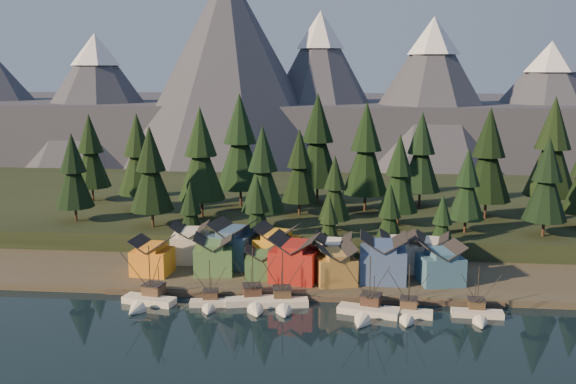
# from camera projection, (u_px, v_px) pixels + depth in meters

# --- Properties ---
(ground) EXTENTS (500.00, 500.00, 0.00)m
(ground) POSITION_uv_depth(u_px,v_px,m) (292.00, 330.00, 113.39)
(ground) COLOR black
(ground) RESTS_ON ground
(shore_strip) EXTENTS (400.00, 50.00, 1.50)m
(shore_strip) POSITION_uv_depth(u_px,v_px,m) (308.00, 260.00, 152.34)
(shore_strip) COLOR #3E382D
(shore_strip) RESTS_ON ground
(hillside) EXTENTS (420.00, 100.00, 6.00)m
(hillside) POSITION_uv_depth(u_px,v_px,m) (318.00, 207.00, 200.78)
(hillside) COLOR black
(hillside) RESTS_ON ground
(dock) EXTENTS (80.00, 4.00, 1.00)m
(dock) POSITION_uv_depth(u_px,v_px,m) (300.00, 295.00, 129.42)
(dock) COLOR #4C4436
(dock) RESTS_ON ground
(mountain_ridge) EXTENTS (560.00, 190.00, 90.00)m
(mountain_ridge) POSITION_uv_depth(u_px,v_px,m) (323.00, 109.00, 317.63)
(mountain_ridge) COLOR #46495A
(mountain_ridge) RESTS_ON ground
(boat_0) EXTENTS (11.20, 11.79, 12.93)m
(boat_0) POSITION_uv_depth(u_px,v_px,m) (146.00, 293.00, 124.80)
(boat_0) COLOR silver
(boat_0) RESTS_ON ground
(boat_1) EXTENTS (8.31, 8.87, 10.08)m
(boat_1) POSITION_uv_depth(u_px,v_px,m) (209.00, 297.00, 124.08)
(boat_1) COLOR beige
(boat_1) RESTS_ON ground
(boat_2) EXTENTS (11.68, 12.25, 12.35)m
(boat_2) POSITION_uv_depth(u_px,v_px,m) (254.00, 295.00, 124.44)
(boat_2) COLOR silver
(boat_2) RESTS_ON ground
(boat_3) EXTENTS (10.58, 11.22, 11.95)m
(boat_3) POSITION_uv_depth(u_px,v_px,m) (283.00, 296.00, 123.69)
(boat_3) COLOR white
(boat_3) RESTS_ON ground
(boat_4) EXTENTS (12.25, 12.84, 12.55)m
(boat_4) POSITION_uv_depth(u_px,v_px,m) (367.00, 305.00, 119.15)
(boat_4) COLOR beige
(boat_4) RESTS_ON ground
(boat_5) EXTENTS (9.67, 10.31, 10.94)m
(boat_5) POSITION_uv_depth(u_px,v_px,m) (408.00, 307.00, 118.68)
(boat_5) COLOR silver
(boat_5) RESTS_ON ground
(boat_6) EXTENTS (9.81, 10.61, 10.57)m
(boat_6) POSITION_uv_depth(u_px,v_px,m) (478.00, 308.00, 118.41)
(boat_6) COLOR beige
(boat_6) RESTS_ON ground
(house_front_0) EXTENTS (8.64, 8.25, 7.97)m
(house_front_0) POSITION_uv_depth(u_px,v_px,m) (152.00, 255.00, 139.22)
(house_front_0) COLOR orange
(house_front_0) RESTS_ON shore_strip
(house_front_1) EXTENTS (9.23, 8.95, 8.49)m
(house_front_1) POSITION_uv_depth(u_px,v_px,m) (214.00, 253.00, 139.54)
(house_front_1) COLOR #4C7B42
(house_front_1) RESTS_ON shore_strip
(house_front_2) EXTENTS (7.32, 7.37, 6.63)m
(house_front_2) POSITION_uv_depth(u_px,v_px,m) (262.00, 261.00, 137.07)
(house_front_2) COLOR #3E6B3A
(house_front_2) RESTS_ON shore_strip
(house_front_3) EXTENTS (10.95, 10.58, 9.71)m
(house_front_3) POSITION_uv_depth(u_px,v_px,m) (295.00, 256.00, 135.06)
(house_front_3) COLOR maroon
(house_front_3) RESTS_ON shore_strip
(house_front_4) EXTENTS (9.71, 10.16, 8.07)m
(house_front_4) POSITION_uv_depth(u_px,v_px,m) (335.00, 263.00, 133.41)
(house_front_4) COLOR #A67E3B
(house_front_4) RESTS_ON shore_strip
(house_front_5) EXTENTS (9.70, 8.86, 9.99)m
(house_front_5) POSITION_uv_depth(u_px,v_px,m) (383.00, 257.00, 134.30)
(house_front_5) COLOR #375083
(house_front_5) RESTS_ON shore_strip
(house_front_6) EXTENTS (10.08, 9.72, 8.53)m
(house_front_6) POSITION_uv_depth(u_px,v_px,m) (441.00, 262.00, 133.08)
(house_front_6) COLOR #386686
(house_front_6) RESTS_ON shore_strip
(house_back_0) EXTENTS (9.06, 8.76, 9.04)m
(house_back_0) POSITION_uv_depth(u_px,v_px,m) (191.00, 242.00, 148.10)
(house_back_0) COLOR silver
(house_back_0) RESTS_ON shore_strip
(house_back_1) EXTENTS (10.86, 10.94, 10.16)m
(house_back_1) POSITION_uv_depth(u_px,v_px,m) (233.00, 242.00, 145.23)
(house_back_1) COLOR #315276
(house_back_1) RESTS_ON shore_strip
(house_back_2) EXTENTS (10.56, 10.01, 9.52)m
(house_back_2) POSITION_uv_depth(u_px,v_px,m) (277.00, 245.00, 144.23)
(house_back_2) COLOR gold
(house_back_2) RESTS_ON shore_strip
(house_back_3) EXTENTS (8.31, 7.44, 8.23)m
(house_back_3) POSITION_uv_depth(u_px,v_px,m) (333.00, 252.00, 141.43)
(house_back_3) COLOR white
(house_back_3) RESTS_ON shore_strip
(house_back_4) EXTENTS (7.98, 7.66, 8.67)m
(house_back_4) POSITION_uv_depth(u_px,v_px,m) (397.00, 250.00, 141.53)
(house_back_4) COLOR silver
(house_back_4) RESTS_ON shore_strip
(house_back_5) EXTENTS (8.33, 8.41, 8.09)m
(house_back_5) POSITION_uv_depth(u_px,v_px,m) (432.00, 251.00, 142.32)
(house_back_5) COLOR silver
(house_back_5) RESTS_ON shore_strip
(tree_hill_0) EXTENTS (10.04, 10.04, 23.39)m
(tree_hill_0) POSITION_uv_depth(u_px,v_px,m) (73.00, 173.00, 166.59)
(tree_hill_0) COLOR #332319
(tree_hill_0) RESTS_ON hillside
(tree_hill_1) EXTENTS (11.81, 11.81, 27.51)m
(tree_hill_1) POSITION_uv_depth(u_px,v_px,m) (138.00, 157.00, 180.66)
(tree_hill_1) COLOR #332319
(tree_hill_1) RESTS_ON hillside
(tree_hill_2) EXTENTS (11.06, 11.06, 25.76)m
(tree_hill_2) POSITION_uv_depth(u_px,v_px,m) (151.00, 172.00, 160.34)
(tree_hill_2) COLOR #332319
(tree_hill_2) RESTS_ON hillside
(tree_hill_3) EXTENTS (12.79, 12.79, 29.80)m
(tree_hill_3) POSITION_uv_depth(u_px,v_px,m) (201.00, 157.00, 170.69)
(tree_hill_3) COLOR #332319
(tree_hill_3) RESTS_ON hillside
(tree_hill_4) EXTENTS (14.11, 14.11, 32.88)m
(tree_hill_4) POSITION_uv_depth(u_px,v_px,m) (240.00, 145.00, 184.27)
(tree_hill_4) COLOR #332319
(tree_hill_4) RESTS_ON hillside
(tree_hill_5) EXTENTS (11.12, 11.12, 25.90)m
(tree_hill_5) POSITION_uv_depth(u_px,v_px,m) (263.00, 172.00, 159.60)
(tree_hill_5) COLOR #332319
(tree_hill_5) RESTS_ON hillside
(tree_hill_6) EXTENTS (10.20, 10.20, 23.75)m
(tree_hill_6) POSITION_uv_depth(u_px,v_px,m) (300.00, 168.00, 173.72)
(tree_hill_6) COLOR #332319
(tree_hill_6) RESTS_ON hillside
(tree_hill_7) EXTENTS (8.15, 8.15, 18.99)m
(tree_hill_7) POSITION_uv_depth(u_px,v_px,m) (335.00, 190.00, 156.64)
(tree_hill_7) COLOR #332319
(tree_hill_7) RESTS_ON hillside
(tree_hill_8) EXTENTS (13.19, 13.19, 30.73)m
(tree_hill_8) POSITION_uv_depth(u_px,v_px,m) (366.00, 152.00, 178.12)
(tree_hill_8) COLOR #332319
(tree_hill_8) RESTS_ON hillside
(tree_hill_9) EXTENTS (10.13, 10.13, 23.59)m
(tree_hill_9) POSITION_uv_depth(u_px,v_px,m) (399.00, 176.00, 161.47)
(tree_hill_9) COLOR #332319
(tree_hill_9) RESTS_ON hillside
(tree_hill_10) EXTENTS (11.85, 11.85, 27.61)m
(tree_hill_10) POSITION_uv_depth(u_px,v_px,m) (421.00, 155.00, 184.73)
(tree_hill_10) COLOR #332319
(tree_hill_10) RESTS_ON hillside
(tree_hill_11) EXTENTS (8.93, 8.93, 20.81)m
(tree_hill_11) POSITION_uv_depth(u_px,v_px,m) (467.00, 187.00, 155.34)
(tree_hill_11) COLOR #332319
(tree_hill_11) RESTS_ON hillside
(tree_hill_12) EXTENTS (12.78, 12.78, 29.77)m
(tree_hill_12) POSITION_uv_depth(u_px,v_px,m) (488.00, 158.00, 169.29)
(tree_hill_12) COLOR #332319
(tree_hill_12) RESTS_ON hillside
(tree_hill_13) EXTENTS (10.32, 10.32, 24.04)m
(tree_hill_13) POSITION_uv_depth(u_px,v_px,m) (547.00, 182.00, 151.33)
(tree_hill_13) COLOR #332319
(tree_hill_13) RESTS_ON hillside
(tree_hill_14) EXTENTS (13.94, 13.94, 32.48)m
(tree_hill_14) POSITION_uv_depth(u_px,v_px,m) (552.00, 151.00, 173.15)
(tree_hill_14) COLOR #332319
(tree_hill_14) RESTS_ON hillside
(tree_hill_15) EXTENTS (14.04, 14.04, 32.70)m
(tree_hill_15) POSITION_uv_depth(u_px,v_px,m) (318.00, 143.00, 189.02)
(tree_hill_15) COLOR #332319
(tree_hill_15) RESTS_ON hillside
(tree_hill_16) EXTENTS (11.36, 11.36, 26.47)m
(tree_hill_16) POSITION_uv_depth(u_px,v_px,m) (91.00, 154.00, 192.26)
(tree_hill_16) COLOR #332319
(tree_hill_16) RESTS_ON hillside
(tree_shore_0) EXTENTS (7.69, 7.69, 17.90)m
(tree_shore_0) POSITION_uv_depth(u_px,v_px,m) (191.00, 215.00, 153.03)
(tree_shore_0) COLOR #332319
(tree_shore_0) RESTS_ON shore_strip
(tree_shore_1) EXTENTS (8.36, 8.36, 19.46)m
(tree_shore_1) POSITION_uv_depth(u_px,v_px,m) (257.00, 212.00, 151.34)
(tree_shore_1) COLOR #332319
(tree_shore_1) RESTS_ON shore_strip
(tree_shore_2) EXTENTS (6.50, 6.50, 15.15)m
(tree_shore_2) POSITION_uv_depth(u_px,v_px,m) (329.00, 224.00, 150.16)
(tree_shore_2) COLOR #332319
(tree_shore_2) RESTS_ON shore_strip
(tree_shore_3) EXTENTS (7.86, 7.86, 18.31)m
(tree_shore_3) POSITION_uv_depth(u_px,v_px,m) (390.00, 218.00, 148.49)
(tree_shore_3) COLOR #332319
(tree_shore_3) RESTS_ON shore_strip
(tree_shore_4) EXTENTS (6.80, 6.80, 15.84)m
(tree_shore_4) POSITION_uv_depth(u_px,v_px,m) (442.00, 225.00, 147.60)
(tree_shore_4) COLOR #332319
(tree_shore_4) RESTS_ON shore_strip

